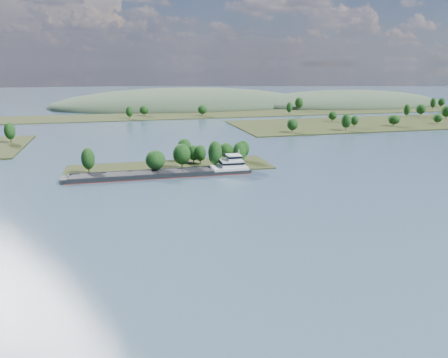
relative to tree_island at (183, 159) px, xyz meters
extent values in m
plane|color=#34475B|center=(-6.18, -58.60, -4.17)|extent=(1800.00, 1800.00, 0.00)
cube|color=#242C13|center=(-6.18, 1.40, -4.17)|extent=(100.00, 30.00, 1.20)
cylinder|color=black|center=(14.14, -9.52, -1.31)|extent=(0.50, 0.50, 4.52)
ellipsoid|color=black|center=(14.14, -9.52, 4.43)|extent=(6.78, 6.78, 11.61)
cylinder|color=black|center=(2.62, 11.00, -1.61)|extent=(0.50, 0.50, 3.90)
ellipsoid|color=black|center=(2.62, 11.00, 3.35)|extent=(7.72, 7.72, 10.04)
cylinder|color=black|center=(-1.07, -4.14, -1.59)|extent=(0.50, 0.50, 3.96)
ellipsoid|color=black|center=(-1.07, -4.14, 3.45)|extent=(8.61, 8.61, 10.18)
cylinder|color=black|center=(6.40, 5.33, -2.02)|extent=(0.50, 0.50, 3.08)
ellipsoid|color=black|center=(6.40, 5.33, 1.89)|extent=(6.14, 6.14, 7.92)
cylinder|color=black|center=(-14.32, -10.40, -1.81)|extent=(0.50, 0.50, 3.51)
ellipsoid|color=black|center=(-14.32, -10.40, 2.66)|extent=(9.13, 9.13, 9.04)
cylinder|color=black|center=(-44.41, -4.03, -1.58)|extent=(0.50, 0.50, 3.97)
ellipsoid|color=black|center=(-44.41, -4.03, 3.46)|extent=(6.14, 6.14, 10.20)
cylinder|color=black|center=(9.29, 2.92, -1.96)|extent=(0.50, 0.50, 3.21)
ellipsoid|color=black|center=(9.29, 2.92, 2.12)|extent=(6.13, 6.13, 8.26)
cylinder|color=black|center=(32.88, 6.63, -1.84)|extent=(0.50, 0.50, 3.44)
ellipsoid|color=black|center=(32.88, 6.63, 2.54)|extent=(6.89, 6.89, 8.86)
cylinder|color=black|center=(26.79, -7.27, -1.56)|extent=(0.50, 0.50, 4.01)
ellipsoid|color=black|center=(26.79, -7.27, 3.54)|extent=(6.60, 6.60, 10.31)
cylinder|color=black|center=(24.18, 8.64, -2.05)|extent=(0.50, 0.50, 3.03)
ellipsoid|color=black|center=(24.18, 8.64, 1.80)|extent=(7.67, 7.67, 7.78)
cylinder|color=black|center=(-96.52, 92.04, -1.22)|extent=(0.50, 0.50, 4.28)
ellipsoid|color=black|center=(-96.52, 92.04, 4.22)|extent=(6.74, 6.74, 11.01)
cube|color=#242C13|center=(223.82, 121.40, -4.17)|extent=(320.00, 90.00, 1.60)
cylinder|color=black|center=(262.83, 128.64, -1.29)|extent=(0.50, 0.50, 4.15)
ellipsoid|color=black|center=(262.83, 128.64, 3.98)|extent=(9.17, 9.17, 10.67)
cylinder|color=black|center=(95.07, 88.30, -1.68)|extent=(0.50, 0.50, 3.38)
ellipsoid|color=black|center=(95.07, 88.30, 2.62)|extent=(8.10, 8.10, 8.68)
cylinder|color=black|center=(255.85, 154.88, -1.46)|extent=(0.50, 0.50, 3.81)
ellipsoid|color=black|center=(255.85, 154.88, 3.39)|extent=(8.78, 8.78, 9.81)
cylinder|color=black|center=(232.37, 103.06, -1.98)|extent=(0.50, 0.50, 2.77)
ellipsoid|color=black|center=(232.37, 103.06, 1.54)|extent=(7.26, 7.26, 7.13)
cylinder|color=black|center=(188.23, 99.93, -1.84)|extent=(0.50, 0.50, 3.05)
ellipsoid|color=black|center=(188.23, 99.93, 2.03)|extent=(9.49, 9.49, 7.83)
cylinder|color=black|center=(138.57, 88.07, -1.26)|extent=(0.50, 0.50, 4.20)
ellipsoid|color=black|center=(138.57, 88.07, 4.08)|extent=(7.48, 7.48, 10.81)
cylinder|color=black|center=(154.04, 102.33, -1.84)|extent=(0.50, 0.50, 3.05)
ellipsoid|color=black|center=(154.04, 102.33, 2.04)|extent=(6.16, 6.16, 7.85)
cylinder|color=black|center=(153.91, 138.54, -1.87)|extent=(0.50, 0.50, 3.00)
ellipsoid|color=black|center=(153.91, 138.54, 1.94)|extent=(7.48, 7.48, 7.71)
cylinder|color=black|center=(237.73, 151.39, -1.35)|extent=(0.50, 0.50, 4.02)
ellipsoid|color=black|center=(237.73, 151.39, 3.76)|extent=(6.14, 6.14, 10.34)
cube|color=#242C13|center=(-6.18, 221.40, -4.17)|extent=(900.00, 60.00, 1.20)
cylinder|color=black|center=(337.51, 224.59, -1.72)|extent=(0.50, 0.50, 3.69)
ellipsoid|color=black|center=(337.51, 224.59, 2.98)|extent=(7.78, 7.78, 9.50)
cylinder|color=black|center=(139.50, 202.00, -1.53)|extent=(0.50, 0.50, 4.07)
ellipsoid|color=black|center=(139.50, 202.00, 3.65)|extent=(5.91, 5.91, 10.48)
cylinder|color=black|center=(-2.65, 224.27, -1.90)|extent=(0.50, 0.50, 3.33)
ellipsoid|color=black|center=(-2.65, 224.27, 2.33)|extent=(8.60, 8.60, 8.56)
cylinder|color=black|center=(315.68, 211.65, -1.50)|extent=(0.50, 0.50, 4.13)
ellipsoid|color=black|center=(315.68, 211.65, 3.75)|extent=(6.21, 6.21, 10.62)
cylinder|color=black|center=(165.53, 237.83, -1.25)|extent=(0.50, 0.50, 4.64)
ellipsoid|color=black|center=(165.53, 237.83, 4.65)|extent=(9.04, 9.04, 11.92)
cylinder|color=black|center=(52.37, 210.16, -1.81)|extent=(0.50, 0.50, 3.51)
ellipsoid|color=black|center=(52.37, 210.16, 2.65)|extent=(8.93, 8.93, 9.02)
cylinder|color=black|center=(-17.41, 203.35, -1.65)|extent=(0.50, 0.50, 3.83)
ellipsoid|color=black|center=(-17.41, 203.35, 3.22)|extent=(6.45, 6.45, 9.84)
ellipsoid|color=#344630|center=(253.82, 291.40, -4.17)|extent=(260.00, 140.00, 36.00)
ellipsoid|color=#344630|center=(53.82, 321.40, -4.17)|extent=(320.00, 160.00, 44.00)
cube|color=black|center=(-12.31, -14.73, -3.65)|extent=(82.89, 11.14, 2.28)
cube|color=maroon|center=(-12.31, -14.73, -4.11)|extent=(83.10, 11.35, 0.26)
cube|color=black|center=(-20.54, -9.58, -2.20)|extent=(64.17, 1.03, 0.83)
cube|color=black|center=(-20.64, -19.72, -2.20)|extent=(64.17, 1.03, 0.83)
cube|color=black|center=(-20.59, -14.65, -2.35)|extent=(62.18, 9.91, 0.31)
cube|color=black|center=(-43.36, -14.43, -2.04)|extent=(9.40, 8.58, 0.36)
cube|color=black|center=(-31.97, -14.54, -2.04)|extent=(9.40, 8.58, 0.36)
cube|color=black|center=(-20.59, -14.65, -2.04)|extent=(9.40, 8.58, 0.36)
cube|color=black|center=(-9.21, -14.76, -2.04)|extent=(9.40, 8.58, 0.36)
cube|color=black|center=(2.18, -14.87, -2.04)|extent=(9.40, 8.58, 0.36)
cube|color=black|center=(-54.23, -14.33, -3.23)|extent=(3.19, 9.34, 2.07)
cylinder|color=black|center=(-53.19, -14.34, -1.78)|extent=(0.25, 0.25, 2.28)
cube|color=white|center=(19.77, -15.04, -1.89)|extent=(16.65, 10.09, 1.24)
cube|color=white|center=(20.81, -15.05, 0.18)|extent=(10.43, 8.38, 3.10)
cube|color=black|center=(20.81, -15.05, 0.60)|extent=(10.64, 8.59, 0.93)
cube|color=white|center=(21.84, -15.06, 2.87)|extent=(6.27, 6.27, 2.28)
cube|color=black|center=(21.84, -15.06, 3.29)|extent=(6.48, 6.48, 0.83)
cube|color=white|center=(21.84, -15.06, 4.11)|extent=(6.69, 6.69, 0.21)
cylinder|color=white|center=(24.43, -15.09, 5.36)|extent=(0.21, 0.21, 2.69)
cylinder|color=black|center=(17.73, -11.92, 4.32)|extent=(0.52, 0.52, 1.24)
camera|label=1|loc=(-31.79, -208.84, 45.52)|focal=35.00mm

